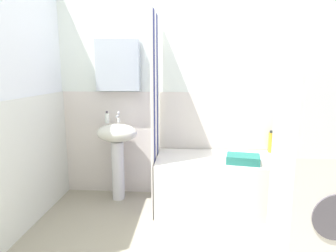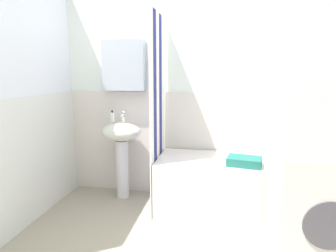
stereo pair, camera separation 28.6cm
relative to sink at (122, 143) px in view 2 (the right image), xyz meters
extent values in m
cube|color=white|center=(0.87, 0.24, 0.57)|extent=(3.60, 0.05, 2.40)
cube|color=silver|center=(0.87, 0.21, -0.03)|extent=(3.60, 0.02, 1.20)
cube|color=silver|center=(0.00, 0.15, 0.86)|extent=(0.48, 0.12, 0.56)
cube|color=white|center=(-0.71, -0.69, 0.57)|extent=(0.05, 1.81, 2.40)
cube|color=silver|center=(-0.67, -0.69, -0.03)|extent=(0.02, 1.81, 1.20)
cylinder|color=silver|center=(0.00, 0.00, -0.30)|extent=(0.14, 0.14, 0.66)
ellipsoid|color=silver|center=(0.00, 0.00, 0.13)|extent=(0.44, 0.34, 0.20)
cylinder|color=silver|center=(0.00, 0.10, 0.26)|extent=(0.03, 0.03, 0.05)
cylinder|color=silver|center=(0.00, 0.05, 0.31)|extent=(0.02, 0.10, 0.02)
sphere|color=silver|center=(0.00, 0.10, 0.34)|extent=(0.03, 0.03, 0.03)
cylinder|color=white|center=(-0.12, 0.04, 0.29)|extent=(0.05, 0.05, 0.11)
sphere|color=#291E2F|center=(-0.12, 0.04, 0.35)|extent=(0.02, 0.02, 0.02)
cube|color=white|center=(1.23, -0.15, -0.36)|extent=(1.53, 0.67, 0.55)
cube|color=white|center=(0.44, -0.41, 0.37)|extent=(0.01, 0.13, 2.00)
cube|color=navy|center=(0.44, -0.28, 0.37)|extent=(0.01, 0.13, 2.00)
cube|color=white|center=(0.44, -0.15, 0.37)|extent=(0.01, 0.13, 2.00)
cube|color=navy|center=(0.44, -0.01, 0.37)|extent=(0.01, 0.13, 2.00)
cube|color=white|center=(0.44, 0.12, 0.37)|extent=(0.01, 0.13, 2.00)
cylinder|color=white|center=(1.89, 0.13, -0.01)|extent=(0.05, 0.05, 0.14)
cylinder|color=#26272B|center=(1.89, 0.13, 0.07)|extent=(0.04, 0.04, 0.02)
cylinder|color=#2E2B2D|center=(1.77, 0.12, 0.02)|extent=(0.06, 0.06, 0.20)
cylinder|color=#23292C|center=(1.77, 0.12, 0.13)|extent=(0.04, 0.04, 0.02)
cylinder|color=gold|center=(1.69, 0.11, 0.03)|extent=(0.06, 0.06, 0.22)
cylinder|color=#232A26|center=(1.69, 0.11, 0.15)|extent=(0.04, 0.04, 0.02)
cube|color=#22685D|center=(1.32, -0.30, -0.04)|extent=(0.35, 0.27, 0.08)
cube|color=white|center=(1.77, -0.96, -0.19)|extent=(0.59, 0.56, 0.88)
cube|color=white|center=(1.77, -0.96, 0.69)|extent=(0.59, 0.56, 0.88)
cylinder|color=#534E56|center=(1.77, -1.25, -0.15)|extent=(0.32, 0.01, 0.32)
camera|label=1|loc=(0.79, -3.14, 0.80)|focal=31.82mm
camera|label=2|loc=(1.08, -3.10, 0.80)|focal=31.82mm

